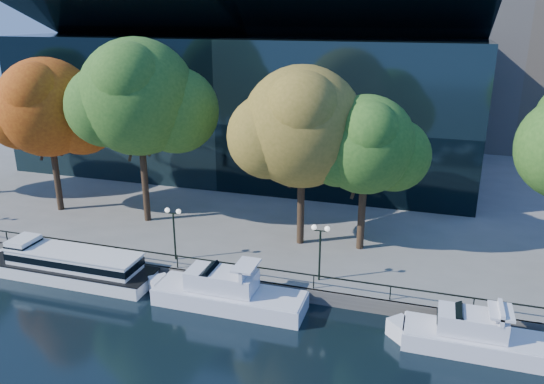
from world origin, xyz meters
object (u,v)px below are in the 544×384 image
(tree_3, at_px, (304,130))
(tree_4, at_px, (368,147))
(lamp_2, at_px, (320,240))
(tour_boat, at_px, (66,263))
(cruiser_near, at_px, (223,292))
(cruiser_far, at_px, (471,335))
(tree_1, at_px, (49,110))
(tree_2, at_px, (140,100))
(lamp_1, at_px, (174,222))

(tree_3, height_order, tree_4, tree_3)
(tree_3, bearing_deg, tree_4, 4.63)
(tree_4, relative_size, lamp_2, 2.96)
(tree_3, bearing_deg, tour_boat, -150.28)
(cruiser_near, relative_size, cruiser_far, 1.20)
(tree_1, distance_m, lamp_2, 27.30)
(tree_2, xyz_separation_m, tree_4, (18.73, -0.35, -2.51))
(cruiser_near, bearing_deg, tree_2, 138.22)
(tree_4, height_order, lamp_1, tree_4)
(tree_3, bearing_deg, tree_2, 177.05)
(cruiser_near, relative_size, tree_3, 0.80)
(cruiser_far, bearing_deg, lamp_1, 169.37)
(tour_boat, relative_size, lamp_2, 3.50)
(tour_boat, distance_m, cruiser_far, 27.78)
(lamp_1, height_order, lamp_2, same)
(tree_2, bearing_deg, cruiser_near, -41.78)
(tree_2, height_order, tree_4, tree_2)
(tour_boat, height_order, cruiser_far, cruiser_far)
(tree_1, bearing_deg, tree_4, -0.73)
(cruiser_near, bearing_deg, lamp_1, 146.11)
(tree_1, distance_m, lamp_1, 17.40)
(tree_1, height_order, lamp_2, tree_1)
(cruiser_far, xyz_separation_m, lamp_2, (-9.68, 3.86, 3.01))
(tour_boat, xyz_separation_m, lamp_2, (18.09, 3.26, 2.84))
(cruiser_far, distance_m, lamp_2, 10.85)
(tree_1, xyz_separation_m, tree_4, (27.87, -0.35, -1.22))
(cruiser_near, relative_size, lamp_2, 2.78)
(cruiser_near, xyz_separation_m, tree_2, (-10.98, 9.81, 10.62))
(cruiser_near, distance_m, tree_2, 18.15)
(lamp_1, xyz_separation_m, lamp_2, (10.88, 0.00, 0.00))
(tree_2, relative_size, lamp_1, 3.88)
(tour_boat, height_order, lamp_2, lamp_2)
(cruiser_far, height_order, lamp_2, lamp_2)
(tour_boat, bearing_deg, cruiser_near, -1.06)
(tour_boat, height_order, cruiser_near, cruiser_near)
(tree_2, bearing_deg, tree_1, 179.97)
(cruiser_far, distance_m, tree_4, 14.86)
(tree_1, xyz_separation_m, tree_2, (9.13, -0.01, 1.29))
(tree_2, xyz_separation_m, lamp_2, (16.66, -6.32, -7.64))
(lamp_1, bearing_deg, tree_2, 132.47)
(lamp_2, bearing_deg, tree_1, 166.23)
(tree_4, bearing_deg, tour_boat, -155.41)
(tree_3, xyz_separation_m, tree_4, (4.66, 0.38, -1.06))
(tour_boat, relative_size, tree_1, 1.02)
(tour_boat, distance_m, tree_3, 20.01)
(cruiser_far, distance_m, tree_3, 18.02)
(tree_3, relative_size, lamp_2, 3.46)
(cruiser_far, relative_size, tree_4, 0.78)
(tree_2, bearing_deg, cruiser_far, -21.12)
(tree_2, bearing_deg, lamp_1, -47.53)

